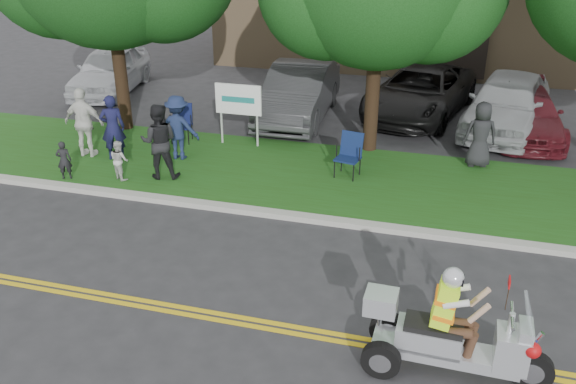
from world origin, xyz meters
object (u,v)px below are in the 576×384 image
(parked_car_far_left, at_px, (110,70))
(parked_car_right, at_px, (525,113))
(spectator_adult_right, at_px, (84,123))
(trike_scooter, at_px, (448,337))
(parked_car_left, at_px, (299,93))
(parked_car_mid, at_px, (420,92))
(parked_car_far_right, at_px, (507,103))
(spectator_adult_left, at_px, (113,127))
(lawn_chair_b, at_px, (350,152))
(lawn_chair_a, at_px, (182,120))
(spectator_adult_mid, at_px, (159,141))

(parked_car_far_left, height_order, parked_car_right, parked_car_far_left)
(spectator_adult_right, bearing_deg, parked_car_right, -158.88)
(trike_scooter, height_order, parked_car_right, trike_scooter)
(parked_car_left, height_order, parked_car_mid, parked_car_left)
(spectator_adult_right, height_order, parked_car_far_right, spectator_adult_right)
(spectator_adult_left, bearing_deg, parked_car_far_right, -178.88)
(parked_car_mid, relative_size, parked_car_far_right, 1.08)
(lawn_chair_b, bearing_deg, trike_scooter, -57.05)
(lawn_chair_a, height_order, lawn_chair_b, lawn_chair_b)
(lawn_chair_a, bearing_deg, parked_car_mid, 24.47)
(parked_car_far_left, bearing_deg, lawn_chair_a, -52.30)
(spectator_adult_mid, relative_size, parked_car_left, 0.36)
(parked_car_right, bearing_deg, trike_scooter, -103.64)
(parked_car_far_left, height_order, parked_car_far_right, parked_car_far_right)
(lawn_chair_a, distance_m, parked_car_far_left, 6.03)
(spectator_adult_left, bearing_deg, trike_scooter, 119.09)
(parked_car_mid, bearing_deg, spectator_adult_right, -130.38)
(spectator_adult_mid, xyz_separation_m, parked_car_left, (1.95, 5.33, -0.19))
(spectator_adult_left, relative_size, parked_car_left, 0.34)
(spectator_adult_right, bearing_deg, lawn_chair_b, -178.15)
(spectator_adult_right, distance_m, parked_car_far_left, 6.28)
(parked_car_far_right, bearing_deg, lawn_chair_a, -145.54)
(spectator_adult_right, bearing_deg, parked_car_mid, -146.17)
(spectator_adult_left, bearing_deg, parked_car_right, 178.96)
(trike_scooter, xyz_separation_m, lawn_chair_a, (-7.26, 7.30, 0.08))
(trike_scooter, height_order, spectator_adult_right, spectator_adult_right)
(parked_car_far_right, bearing_deg, spectator_adult_left, -139.55)
(parked_car_far_right, bearing_deg, parked_car_right, -10.64)
(spectator_adult_left, height_order, spectator_adult_right, spectator_adult_right)
(parked_car_right, distance_m, parked_car_far_right, 0.58)
(spectator_adult_left, distance_m, spectator_adult_right, 0.78)
(lawn_chair_b, relative_size, spectator_adult_left, 0.62)
(parked_car_left, relative_size, parked_car_far_right, 1.01)
(lawn_chair_b, bearing_deg, spectator_adult_right, -163.79)
(spectator_adult_mid, distance_m, parked_car_right, 10.17)
(lawn_chair_a, height_order, parked_car_mid, parked_car_mid)
(parked_car_mid, bearing_deg, lawn_chair_a, -132.07)
(spectator_adult_right, bearing_deg, spectator_adult_left, 178.05)
(lawn_chair_a, bearing_deg, parked_car_left, 38.59)
(lawn_chair_b, relative_size, parked_car_right, 0.24)
(spectator_adult_mid, relative_size, parked_car_far_right, 0.36)
(parked_car_left, xyz_separation_m, parked_car_right, (6.50, 0.31, -0.18))
(parked_car_far_right, bearing_deg, spectator_adult_mid, -131.27)
(spectator_adult_left, height_order, parked_car_right, spectator_adult_left)
(trike_scooter, relative_size, lawn_chair_a, 2.58)
(trike_scooter, relative_size, spectator_adult_right, 1.47)
(spectator_adult_mid, relative_size, spectator_adult_right, 1.01)
(parked_car_far_right, bearing_deg, spectator_adult_right, -141.29)
(lawn_chair_b, relative_size, parked_car_mid, 0.20)
(spectator_adult_right, distance_m, parked_car_left, 6.35)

